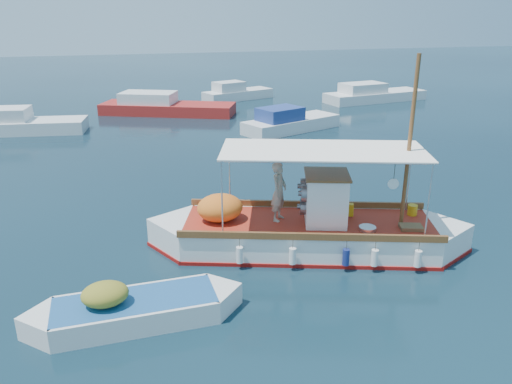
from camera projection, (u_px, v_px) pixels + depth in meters
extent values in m
plane|color=black|center=(282.00, 242.00, 16.72)|extent=(160.00, 160.00, 0.00)
cube|color=white|center=(308.00, 238.00, 16.14)|extent=(8.28, 4.99, 1.15)
cube|color=white|center=(187.00, 236.00, 16.31)|extent=(2.48, 2.48, 1.15)
cube|color=white|center=(430.00, 241.00, 15.97)|extent=(2.48, 2.48, 1.15)
cube|color=maroon|center=(307.00, 248.00, 16.26)|extent=(8.41, 5.10, 0.19)
cube|color=#A32A19|center=(308.00, 223.00, 15.95)|extent=(8.21, 4.79, 0.06)
cube|color=brown|center=(306.00, 204.00, 17.15)|extent=(7.58, 2.64, 0.21)
cube|color=brown|center=(311.00, 237.00, 14.67)|extent=(7.58, 2.64, 0.21)
cube|color=white|center=(326.00, 199.00, 15.65)|extent=(1.63, 1.69, 1.57)
cube|color=brown|center=(327.00, 175.00, 15.37)|extent=(1.76, 1.82, 0.06)
cylinder|color=slate|center=(305.00, 193.00, 15.26)|extent=(0.39, 0.57, 0.52)
cylinder|color=slate|center=(304.00, 186.00, 15.89)|extent=(0.39, 0.57, 0.52)
cylinder|color=slate|center=(304.00, 207.00, 15.77)|extent=(0.39, 0.57, 0.52)
cylinder|color=brown|center=(410.00, 143.00, 14.92)|extent=(0.16, 0.16, 5.24)
cylinder|color=brown|center=(380.00, 157.00, 15.10)|extent=(1.81, 0.68, 0.08)
cylinder|color=silver|center=(230.00, 175.00, 16.73)|extent=(0.06, 0.06, 2.36)
cylinder|color=silver|center=(222.00, 199.00, 14.57)|extent=(0.06, 0.06, 2.36)
cylinder|color=silver|center=(409.00, 177.00, 16.48)|extent=(0.06, 0.06, 2.36)
cylinder|color=silver|center=(429.00, 202.00, 14.31)|extent=(0.06, 0.06, 2.36)
cube|color=white|center=(323.00, 150.00, 15.11)|extent=(6.66, 4.35, 0.04)
ellipsoid|color=orange|center=(220.00, 208.00, 15.91)|extent=(1.79, 1.65, 0.88)
cube|color=#CD9512|center=(349.00, 210.00, 16.35)|extent=(0.31, 0.26, 0.42)
cylinder|color=#CD9512|center=(412.00, 210.00, 16.42)|extent=(0.40, 0.40, 0.36)
cube|color=brown|center=(411.00, 227.00, 15.39)|extent=(0.80, 0.66, 0.13)
cylinder|color=#B2B2B2|center=(367.00, 229.00, 15.30)|extent=(0.66, 0.66, 0.13)
cylinder|color=white|center=(393.00, 184.00, 14.23)|extent=(0.31, 0.13, 0.31)
cylinder|color=white|center=(240.00, 255.00, 14.82)|extent=(0.27, 0.27, 0.50)
cylinder|color=navy|center=(346.00, 257.00, 14.68)|extent=(0.27, 0.27, 0.50)
cylinder|color=white|center=(418.00, 259.00, 14.59)|extent=(0.27, 0.27, 0.50)
imported|color=#A79F8A|center=(279.00, 192.00, 15.78)|extent=(0.80, 0.83, 1.91)
cube|color=white|center=(136.00, 313.00, 12.41)|extent=(3.97, 1.62, 0.77)
cube|color=white|center=(52.00, 327.00, 11.87)|extent=(1.54, 1.54, 0.77)
cube|color=white|center=(214.00, 300.00, 12.96)|extent=(1.54, 1.54, 0.77)
cube|color=#1E528B|center=(135.00, 300.00, 12.29)|extent=(3.97, 1.45, 0.04)
ellipsoid|color=olive|center=(105.00, 294.00, 11.99)|extent=(1.15, 0.95, 0.57)
cube|color=silver|center=(25.00, 128.00, 31.61)|extent=(7.74, 3.44, 1.00)
cube|color=silver|center=(4.00, 114.00, 31.16)|extent=(3.25, 2.45, 0.80)
cube|color=#A7211B|center=(168.00, 110.00, 37.31)|extent=(10.16, 6.51, 1.00)
cube|color=silver|center=(148.00, 98.00, 37.19)|extent=(4.57, 3.76, 0.80)
cube|color=silver|center=(291.00, 126.00, 32.19)|extent=(6.99, 4.55, 1.00)
cube|color=navy|center=(280.00, 114.00, 31.30)|extent=(3.17, 2.74, 0.80)
cube|color=silver|center=(375.00, 98.00, 42.67)|extent=(9.28, 3.98, 1.00)
cube|color=silver|center=(363.00, 88.00, 41.83)|extent=(3.90, 2.75, 0.80)
cube|color=silver|center=(238.00, 96.00, 43.44)|extent=(6.50, 4.00, 1.00)
cube|color=silver|center=(229.00, 86.00, 42.62)|extent=(2.91, 2.44, 0.80)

